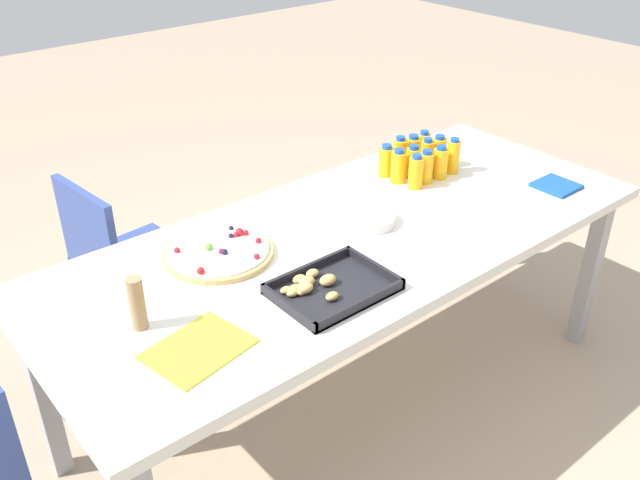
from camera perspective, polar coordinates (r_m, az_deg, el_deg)
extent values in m
plane|color=tan|center=(2.78, 2.39, -12.84)|extent=(12.00, 12.00, 0.00)
cube|color=silver|center=(2.35, 2.76, 0.20)|extent=(2.19, 0.89, 0.04)
cube|color=#99999E|center=(3.41, 11.17, 2.59)|extent=(0.06, 0.06, 0.71)
cube|color=#99999E|center=(2.45, -22.10, -11.71)|extent=(0.06, 0.06, 0.71)
cube|color=#99999E|center=(3.07, 21.60, -2.45)|extent=(0.06, 0.06, 0.71)
cube|color=#33478C|center=(2.83, -14.88, -1.68)|extent=(0.44, 0.44, 0.04)
cube|color=#33478C|center=(2.67, -18.73, 0.31)|extent=(0.07, 0.38, 0.38)
cylinder|color=silver|center=(3.15, -13.43, -3.30)|extent=(0.02, 0.02, 0.41)
cylinder|color=silver|center=(2.92, -9.93, -5.77)|extent=(0.02, 0.02, 0.41)
cylinder|color=silver|center=(3.03, -18.45, -5.61)|extent=(0.02, 0.02, 0.41)
cylinder|color=silver|center=(2.79, -15.23, -8.42)|extent=(0.02, 0.02, 0.41)
cylinder|color=#F9AE14|center=(2.90, 8.62, 7.63)|extent=(0.05, 0.05, 0.12)
cylinder|color=blue|center=(2.87, 8.72, 8.83)|extent=(0.04, 0.04, 0.02)
cylinder|color=#FAAD14|center=(2.84, 7.73, 7.26)|extent=(0.06, 0.06, 0.12)
cylinder|color=blue|center=(2.82, 7.83, 8.52)|extent=(0.04, 0.04, 0.02)
cylinder|color=#FAAD14|center=(2.79, 6.65, 7.01)|extent=(0.06, 0.06, 0.13)
cylinder|color=blue|center=(2.76, 6.74, 8.41)|extent=(0.04, 0.04, 0.02)
cylinder|color=#F9AD14|center=(2.74, 5.53, 6.49)|extent=(0.06, 0.06, 0.12)
cylinder|color=blue|center=(2.71, 5.60, 7.75)|extent=(0.04, 0.04, 0.02)
cylinder|color=#F9AE14|center=(2.85, 9.86, 7.16)|extent=(0.06, 0.06, 0.12)
cylinder|color=blue|center=(2.82, 9.99, 8.45)|extent=(0.04, 0.04, 0.02)
cylinder|color=#FAAD14|center=(2.79, 8.89, 6.86)|extent=(0.05, 0.05, 0.13)
cylinder|color=blue|center=(2.76, 9.01, 8.22)|extent=(0.03, 0.03, 0.02)
cylinder|color=#F9AD14|center=(2.74, 7.75, 6.39)|extent=(0.06, 0.06, 0.12)
cylinder|color=blue|center=(2.72, 7.85, 7.68)|extent=(0.04, 0.04, 0.02)
cylinder|color=#FAAD14|center=(2.69, 6.55, 6.04)|extent=(0.06, 0.06, 0.12)
cylinder|color=blue|center=(2.66, 6.63, 7.39)|extent=(0.04, 0.04, 0.02)
cylinder|color=#FAAD14|center=(2.80, 11.04, 6.80)|extent=(0.05, 0.05, 0.13)
cylinder|color=blue|center=(2.78, 11.19, 8.19)|extent=(0.03, 0.03, 0.02)
cylinder|color=#F9AC14|center=(2.75, 9.98, 6.28)|extent=(0.06, 0.06, 0.12)
cylinder|color=blue|center=(2.72, 10.11, 7.59)|extent=(0.04, 0.04, 0.02)
cylinder|color=#FAAC14|center=(2.70, 8.82, 5.94)|extent=(0.06, 0.06, 0.12)
cylinder|color=blue|center=(2.67, 8.93, 7.26)|extent=(0.04, 0.04, 0.02)
cylinder|color=#FAAD14|center=(2.65, 7.99, 5.53)|extent=(0.06, 0.06, 0.12)
cylinder|color=blue|center=(2.62, 8.09, 6.90)|extent=(0.04, 0.04, 0.02)
cylinder|color=tan|center=(2.23, -8.48, -1.07)|extent=(0.36, 0.36, 0.02)
cylinder|color=white|center=(2.22, -8.51, -0.80)|extent=(0.33, 0.33, 0.01)
sphere|color=red|center=(2.22, -11.84, -0.84)|extent=(0.02, 0.02, 0.02)
sphere|color=red|center=(2.15, -5.31, -1.39)|extent=(0.02, 0.02, 0.02)
sphere|color=red|center=(2.28, -7.04, 0.44)|extent=(0.02, 0.02, 0.02)
sphere|color=#1E1947|center=(2.28, -7.46, 0.37)|extent=(0.02, 0.02, 0.02)
sphere|color=red|center=(2.19, -8.23, -0.94)|extent=(0.02, 0.02, 0.02)
sphere|color=red|center=(2.29, -6.22, 0.61)|extent=(0.02, 0.02, 0.02)
sphere|color=red|center=(2.29, -6.72, 0.67)|extent=(0.03, 0.03, 0.03)
sphere|color=#1E1947|center=(2.32, -7.42, 1.01)|extent=(0.02, 0.02, 0.02)
sphere|color=#66B238|center=(2.29, -6.60, 0.57)|extent=(0.02, 0.02, 0.02)
sphere|color=red|center=(2.10, -9.92, -2.55)|extent=(0.02, 0.02, 0.02)
sphere|color=#1E1947|center=(2.19, -7.97, -0.98)|extent=(0.02, 0.02, 0.02)
sphere|color=red|center=(2.24, -5.16, -0.04)|extent=(0.02, 0.02, 0.02)
sphere|color=#66B238|center=(2.22, -9.26, -0.57)|extent=(0.03, 0.03, 0.03)
cube|color=black|center=(2.03, 1.11, -4.22)|extent=(0.35, 0.26, 0.01)
cube|color=black|center=(2.10, -1.05, -2.47)|extent=(0.35, 0.01, 0.03)
cube|color=black|center=(1.95, 3.45, -5.44)|extent=(0.35, 0.01, 0.03)
cube|color=black|center=(2.12, 4.56, -2.27)|extent=(0.01, 0.26, 0.03)
cube|color=black|center=(1.94, -2.67, -5.67)|extent=(0.01, 0.26, 0.03)
ellipsoid|color=tan|center=(2.00, -1.54, -4.32)|extent=(0.03, 0.02, 0.02)
ellipsoid|color=tan|center=(2.01, -2.10, -4.10)|extent=(0.05, 0.03, 0.03)
ellipsoid|color=tan|center=(2.04, -1.12, -3.51)|extent=(0.05, 0.04, 0.03)
ellipsoid|color=tan|center=(2.00, -2.32, -4.43)|extent=(0.04, 0.03, 0.02)
ellipsoid|color=tan|center=(2.08, -0.63, -2.80)|extent=(0.04, 0.03, 0.03)
ellipsoid|color=tan|center=(2.04, 0.66, -3.36)|extent=(0.06, 0.04, 0.03)
ellipsoid|color=tan|center=(2.01, -1.24, -4.05)|extent=(0.05, 0.04, 0.03)
ellipsoid|color=tan|center=(2.05, -1.73, -3.29)|extent=(0.05, 0.03, 0.03)
ellipsoid|color=tan|center=(2.01, -2.88, -4.20)|extent=(0.04, 0.03, 0.02)
ellipsoid|color=tan|center=(1.98, 1.02, -4.71)|extent=(0.04, 0.03, 0.02)
ellipsoid|color=tan|center=(2.05, -1.55, -3.33)|extent=(0.04, 0.03, 0.02)
cylinder|color=silver|center=(2.40, 4.04, 1.50)|extent=(0.19, 0.19, 0.00)
cylinder|color=silver|center=(2.40, 4.05, 1.60)|extent=(0.19, 0.19, 0.00)
cylinder|color=silver|center=(2.40, 4.05, 1.71)|extent=(0.19, 0.19, 0.00)
cylinder|color=silver|center=(2.40, 4.06, 1.81)|extent=(0.19, 0.19, 0.00)
cylinder|color=silver|center=(2.39, 4.06, 1.92)|extent=(0.19, 0.19, 0.00)
cylinder|color=silver|center=(2.39, 4.07, 2.02)|extent=(0.19, 0.19, 0.00)
cylinder|color=silver|center=(2.39, 4.07, 2.13)|extent=(0.19, 0.19, 0.00)
cube|color=#194CA5|center=(2.80, 19.10, 4.30)|extent=(0.15, 0.15, 0.01)
cylinder|color=#9E7A56|center=(1.91, -15.02, -5.13)|extent=(0.04, 0.04, 0.16)
cube|color=yellow|center=(1.85, -10.11, -8.91)|extent=(0.29, 0.24, 0.01)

